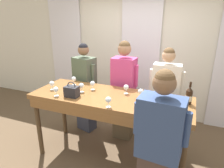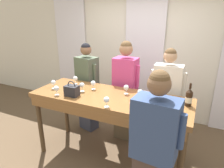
{
  "view_description": "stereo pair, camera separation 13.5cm",
  "coord_description": "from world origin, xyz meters",
  "px_view_note": "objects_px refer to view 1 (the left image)",
  "views": [
    {
      "loc": [
        1.0,
        -2.4,
        2.14
      ],
      "look_at": [
        0.0,
        0.08,
        1.2
      ],
      "focal_mm": 32.0,
      "sensor_mm": 36.0,
      "label": 1
    },
    {
      "loc": [
        1.12,
        -2.35,
        2.14
      ],
      "look_at": [
        0.0,
        0.08,
        1.2
      ],
      "focal_mm": 32.0,
      "sensor_mm": 36.0,
      "label": 2
    }
  ],
  "objects_px": {
    "wine_glass_back_mid": "(157,92)",
    "guest_cream_sweater": "(165,99)",
    "wine_glass_back_right": "(108,100)",
    "host_pouring": "(158,149)",
    "wine_glass_center_right": "(56,90)",
    "guest_pink_top": "(123,91)",
    "wine_glass_center_mid": "(52,84)",
    "wine_bottle": "(189,96)",
    "wine_glass_front_left": "(81,86)",
    "guest_olive_jacket": "(85,88)",
    "wine_glass_by_bottle": "(126,87)",
    "wine_glass_front_mid": "(74,79)",
    "tasting_bar": "(109,103)",
    "handbag": "(72,91)",
    "wine_glass_back_left": "(170,102)",
    "wine_glass_center_left": "(93,84)",
    "wine_glass_front_right": "(153,94)",
    "wine_glass_near_host": "(141,92)"
  },
  "relations": [
    {
      "from": "wine_glass_back_mid",
      "to": "guest_cream_sweater",
      "type": "xyz_separation_m",
      "value": [
        0.06,
        0.47,
        -0.28
      ]
    },
    {
      "from": "wine_glass_back_right",
      "to": "host_pouring",
      "type": "relative_size",
      "value": 0.08
    },
    {
      "from": "wine_glass_center_right",
      "to": "guest_pink_top",
      "type": "bearing_deg",
      "value": 52.34
    },
    {
      "from": "wine_glass_center_mid",
      "to": "wine_bottle",
      "type": "bearing_deg",
      "value": 6.7
    },
    {
      "from": "wine_glass_front_left",
      "to": "guest_olive_jacket",
      "type": "bearing_deg",
      "value": 115.75
    },
    {
      "from": "wine_glass_by_bottle",
      "to": "wine_glass_front_mid",
      "type": "bearing_deg",
      "value": 176.75
    },
    {
      "from": "tasting_bar",
      "to": "wine_glass_center_right",
      "type": "relative_size",
      "value": 16.58
    },
    {
      "from": "wine_bottle",
      "to": "wine_glass_back_mid",
      "type": "bearing_deg",
      "value": 177.43
    },
    {
      "from": "wine_bottle",
      "to": "host_pouring",
      "type": "xyz_separation_m",
      "value": [
        -0.23,
        -0.81,
        -0.3
      ]
    },
    {
      "from": "handbag",
      "to": "wine_glass_back_left",
      "type": "height_order",
      "value": "handbag"
    },
    {
      "from": "wine_glass_back_left",
      "to": "wine_glass_front_mid",
      "type": "bearing_deg",
      "value": 168.19
    },
    {
      "from": "wine_bottle",
      "to": "wine_glass_center_mid",
      "type": "height_order",
      "value": "wine_bottle"
    },
    {
      "from": "wine_glass_front_left",
      "to": "guest_cream_sweater",
      "type": "height_order",
      "value": "guest_cream_sweater"
    },
    {
      "from": "wine_glass_center_left",
      "to": "wine_glass_back_mid",
      "type": "distance_m",
      "value": 0.97
    },
    {
      "from": "wine_bottle",
      "to": "wine_glass_front_right",
      "type": "height_order",
      "value": "wine_bottle"
    },
    {
      "from": "wine_bottle",
      "to": "wine_glass_center_left",
      "type": "relative_size",
      "value": 2.18
    },
    {
      "from": "wine_glass_front_mid",
      "to": "wine_glass_near_host",
      "type": "height_order",
      "value": "same"
    },
    {
      "from": "wine_glass_front_mid",
      "to": "wine_glass_by_bottle",
      "type": "xyz_separation_m",
      "value": [
        0.91,
        -0.05,
        0.0
      ]
    },
    {
      "from": "wine_glass_by_bottle",
      "to": "guest_pink_top",
      "type": "distance_m",
      "value": 0.54
    },
    {
      "from": "guest_cream_sweater",
      "to": "host_pouring",
      "type": "relative_size",
      "value": 0.99
    },
    {
      "from": "wine_glass_center_right",
      "to": "wine_glass_back_right",
      "type": "height_order",
      "value": "same"
    },
    {
      "from": "handbag",
      "to": "wine_glass_front_left",
      "type": "xyz_separation_m",
      "value": [
        0.04,
        0.2,
        0.02
      ]
    },
    {
      "from": "wine_glass_front_right",
      "to": "guest_olive_jacket",
      "type": "relative_size",
      "value": 0.08
    },
    {
      "from": "tasting_bar",
      "to": "wine_glass_center_left",
      "type": "xyz_separation_m",
      "value": [
        -0.34,
        0.15,
        0.2
      ]
    },
    {
      "from": "wine_glass_back_right",
      "to": "guest_pink_top",
      "type": "distance_m",
      "value": 0.99
    },
    {
      "from": "wine_glass_back_left",
      "to": "wine_glass_back_mid",
      "type": "xyz_separation_m",
      "value": [
        -0.2,
        0.25,
        0.0
      ]
    },
    {
      "from": "wine_glass_front_left",
      "to": "guest_pink_top",
      "type": "distance_m",
      "value": 0.8
    },
    {
      "from": "handbag",
      "to": "wine_glass_near_host",
      "type": "height_order",
      "value": "handbag"
    },
    {
      "from": "host_pouring",
      "to": "wine_glass_front_right",
      "type": "bearing_deg",
      "value": 106.71
    },
    {
      "from": "wine_bottle",
      "to": "wine_glass_by_bottle",
      "type": "distance_m",
      "value": 0.85
    },
    {
      "from": "wine_glass_front_right",
      "to": "wine_glass_near_host",
      "type": "height_order",
      "value": "same"
    },
    {
      "from": "wine_glass_center_mid",
      "to": "wine_glass_back_mid",
      "type": "relative_size",
      "value": 1.0
    },
    {
      "from": "wine_glass_front_right",
      "to": "wine_glass_back_left",
      "type": "bearing_deg",
      "value": -32.21
    },
    {
      "from": "wine_glass_back_left",
      "to": "guest_olive_jacket",
      "type": "bearing_deg",
      "value": 155.37
    },
    {
      "from": "handbag",
      "to": "wine_glass_center_mid",
      "type": "height_order",
      "value": "handbag"
    },
    {
      "from": "guest_olive_jacket",
      "to": "host_pouring",
      "type": "xyz_separation_m",
      "value": [
        1.55,
        -1.3,
        0.01
      ]
    },
    {
      "from": "guest_olive_jacket",
      "to": "guest_cream_sweater",
      "type": "height_order",
      "value": "guest_cream_sweater"
    },
    {
      "from": "wine_glass_front_left",
      "to": "wine_glass_front_right",
      "type": "distance_m",
      "value": 1.03
    },
    {
      "from": "wine_bottle",
      "to": "guest_cream_sweater",
      "type": "relative_size",
      "value": 0.18
    },
    {
      "from": "tasting_bar",
      "to": "wine_glass_center_left",
      "type": "distance_m",
      "value": 0.42
    },
    {
      "from": "wine_glass_back_mid",
      "to": "wine_glass_back_right",
      "type": "xyz_separation_m",
      "value": [
        -0.51,
        -0.48,
        -0.0
      ]
    },
    {
      "from": "wine_bottle",
      "to": "wine_glass_back_mid",
      "type": "distance_m",
      "value": 0.4
    },
    {
      "from": "wine_glass_center_mid",
      "to": "wine_glass_near_host",
      "type": "relative_size",
      "value": 1.0
    },
    {
      "from": "wine_glass_front_mid",
      "to": "guest_cream_sweater",
      "type": "height_order",
      "value": "guest_cream_sweater"
    },
    {
      "from": "wine_glass_back_right",
      "to": "host_pouring",
      "type": "distance_m",
      "value": 0.82
    },
    {
      "from": "guest_olive_jacket",
      "to": "wine_glass_front_mid",
      "type": "bearing_deg",
      "value": -86.08
    },
    {
      "from": "wine_glass_back_left",
      "to": "wine_glass_back_right",
      "type": "bearing_deg",
      "value": -162.04
    },
    {
      "from": "wine_glass_front_mid",
      "to": "wine_glass_back_right",
      "type": "xyz_separation_m",
      "value": [
        0.84,
        -0.55,
        -0.0
      ]
    },
    {
      "from": "tasting_bar",
      "to": "guest_olive_jacket",
      "type": "xyz_separation_m",
      "value": [
        -0.75,
        0.63,
        -0.09
      ]
    },
    {
      "from": "wine_glass_back_mid",
      "to": "wine_glass_by_bottle",
      "type": "relative_size",
      "value": 1.0
    }
  ]
}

